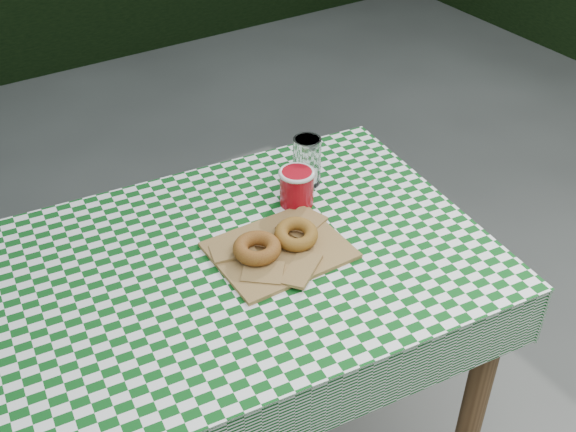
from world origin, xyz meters
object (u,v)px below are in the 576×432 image
at_px(table, 237,379).
at_px(paper_bag, 279,249).
at_px(drinking_glass, 307,161).
at_px(coffee_mug, 297,187).

relative_size(table, paper_bag, 3.91).
xyz_separation_m(table, paper_bag, (0.11, -0.03, 0.39)).
relative_size(table, drinking_glass, 8.91).
bearing_deg(drinking_glass, paper_bag, -135.80).
height_order(coffee_mug, drinking_glass, drinking_glass).
distance_m(table, coffee_mug, 0.50).
bearing_deg(drinking_glass, coffee_mug, -138.37).
distance_m(table, drinking_glass, 0.57).
bearing_deg(table, drinking_glass, 34.22).
bearing_deg(paper_bag, table, 164.68).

